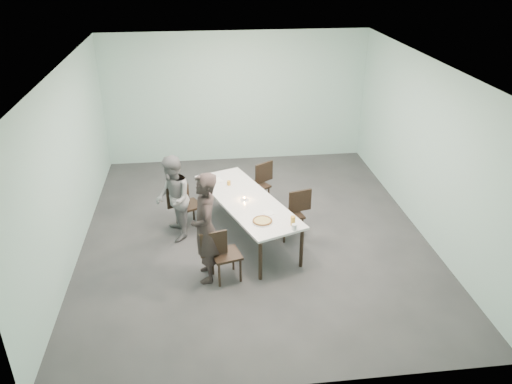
{
  "coord_description": "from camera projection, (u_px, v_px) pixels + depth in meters",
  "views": [
    {
      "loc": [
        -0.88,
        -7.67,
        4.71
      ],
      "look_at": [
        0.0,
        -0.34,
        1.0
      ],
      "focal_mm": 35.0,
      "sensor_mm": 36.0,
      "label": 1
    }
  ],
  "objects": [
    {
      "name": "menu",
      "position": [
        214.0,
        181.0,
        9.22
      ],
      "size": [
        0.36,
        0.31,
        0.01
      ],
      "primitive_type": "cube",
      "rotation": [
        0.0,
        0.0,
        0.36
      ],
      "color": "silver",
      "rests_on": "table"
    },
    {
      "name": "chair_near_right",
      "position": [
        294.0,
        210.0,
        8.73
      ],
      "size": [
        0.65,
        0.51,
        0.87
      ],
      "rotation": [
        0.0,
        0.0,
        3.38
      ],
      "color": "black",
      "rests_on": "ground"
    },
    {
      "name": "water_tumbler",
      "position": [
        294.0,
        227.0,
        7.65
      ],
      "size": [
        0.08,
        0.08,
        0.09
      ],
      "primitive_type": "cylinder",
      "color": "silver",
      "rests_on": "table"
    },
    {
      "name": "table",
      "position": [
        246.0,
        202.0,
        8.59
      ],
      "size": [
        1.76,
        2.75,
        0.75
      ],
      "rotation": [
        0.0,
        0.0,
        0.36
      ],
      "color": "white",
      "rests_on": "ground"
    },
    {
      "name": "amber_tumbler",
      "position": [
        229.0,
        183.0,
        9.06
      ],
      "size": [
        0.07,
        0.07,
        0.08
      ],
      "primitive_type": "cylinder",
      "color": "gold",
      "rests_on": "table"
    },
    {
      "name": "chair_near_left",
      "position": [
        221.0,
        252.0,
        7.56
      ],
      "size": [
        0.65,
        0.51,
        0.87
      ],
      "rotation": [
        0.0,
        0.0,
        0.25
      ],
      "color": "black",
      "rests_on": "ground"
    },
    {
      "name": "pizza",
      "position": [
        262.0,
        221.0,
        7.87
      ],
      "size": [
        0.34,
        0.34,
        0.04
      ],
      "color": "white",
      "rests_on": "table"
    },
    {
      "name": "chair_far_left",
      "position": [
        184.0,
        203.0,
        8.98
      ],
      "size": [
        0.65,
        0.56,
        0.87
      ],
      "rotation": [
        0.0,
        0.0,
        0.44
      ],
      "color": "black",
      "rests_on": "ground"
    },
    {
      "name": "tealight",
      "position": [
        244.0,
        199.0,
        8.54
      ],
      "size": [
        0.06,
        0.06,
        0.05
      ],
      "color": "silver",
      "rests_on": "table"
    },
    {
      "name": "ground",
      "position": [
        254.0,
        233.0,
        9.01
      ],
      "size": [
        7.0,
        7.0,
        0.0
      ],
      "primitive_type": "plane",
      "color": "#333335",
      "rests_on": "ground"
    },
    {
      "name": "diner_near",
      "position": [
        205.0,
        228.0,
        7.44
      ],
      "size": [
        0.45,
        0.66,
        1.77
      ],
      "primitive_type": "imported",
      "rotation": [
        0.0,
        0.0,
        -1.52
      ],
      "color": "black",
      "rests_on": "ground"
    },
    {
      "name": "chair_far_right",
      "position": [
        260.0,
        181.0,
        9.78
      ],
      "size": [
        0.64,
        0.58,
        0.87
      ],
      "rotation": [
        0.0,
        0.0,
        3.71
      ],
      "color": "black",
      "rests_on": "ground"
    },
    {
      "name": "beer_glass",
      "position": [
        293.0,
        221.0,
        7.76
      ],
      "size": [
        0.08,
        0.08,
        0.15
      ],
      "primitive_type": "cylinder",
      "color": "gold",
      "rests_on": "table"
    },
    {
      "name": "room_shell",
      "position": [
        254.0,
        126.0,
        8.1
      ],
      "size": [
        6.02,
        7.02,
        3.01
      ],
      "color": "#A7D2C8",
      "rests_on": "ground"
    },
    {
      "name": "diner_far",
      "position": [
        173.0,
        199.0,
        8.56
      ],
      "size": [
        0.69,
        0.83,
        1.53
      ],
      "primitive_type": "imported",
      "rotation": [
        0.0,
        0.0,
        -1.41
      ],
      "color": "slate",
      "rests_on": "ground"
    },
    {
      "name": "side_plate",
      "position": [
        269.0,
        213.0,
        8.13
      ],
      "size": [
        0.18,
        0.18,
        0.01
      ],
      "primitive_type": "cylinder",
      "color": "white",
      "rests_on": "table"
    }
  ]
}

